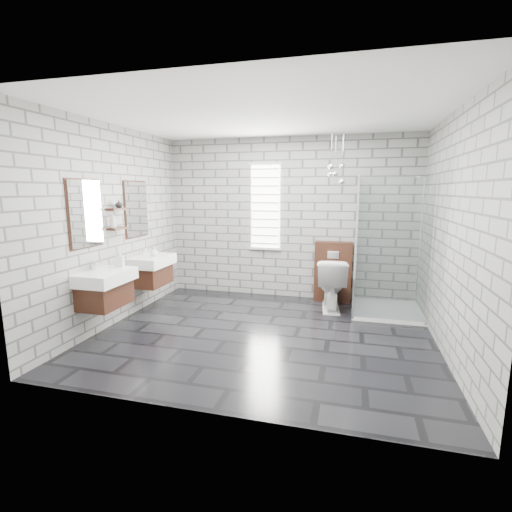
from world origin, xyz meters
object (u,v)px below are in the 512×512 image
at_px(vanity_right, 150,262).
at_px(shower_enclosure, 381,282).
at_px(vanity_left, 103,278).
at_px(cistern_panel, 333,272).
at_px(toilet, 331,284).

xyz_separation_m(vanity_right, shower_enclosure, (3.41, 0.67, -0.25)).
relative_size(vanity_left, vanity_right, 1.00).
xyz_separation_m(vanity_right, cistern_panel, (2.68, 1.19, -0.26)).
bearing_deg(cistern_panel, vanity_left, -139.55).
xyz_separation_m(vanity_right, toilet, (2.68, 0.75, -0.35)).
relative_size(vanity_left, shower_enclosure, 0.77).
xyz_separation_m(cistern_panel, toilet, (0.00, -0.44, -0.10)).
bearing_deg(shower_enclosure, vanity_left, -152.58).
height_order(vanity_left, toilet, vanity_left).
bearing_deg(cistern_panel, toilet, -90.00).
bearing_deg(vanity_left, cistern_panel, 40.45).
xyz_separation_m(shower_enclosure, toilet, (-0.73, 0.08, -0.10)).
distance_m(vanity_left, toilet, 3.27).
relative_size(cistern_panel, shower_enclosure, 0.49).
relative_size(shower_enclosure, toilet, 2.51).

